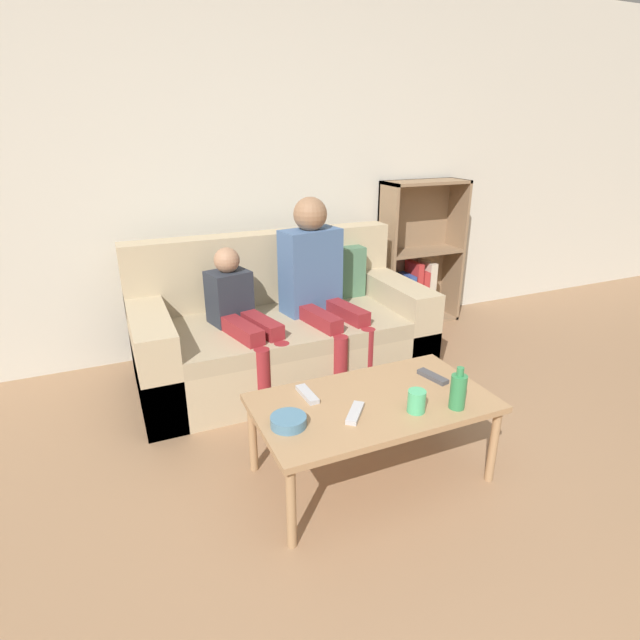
% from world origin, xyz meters
% --- Properties ---
extents(wall_back, '(12.00, 0.06, 2.60)m').
position_xyz_m(wall_back, '(0.00, 2.94, 1.30)').
color(wall_back, beige).
rests_on(wall_back, ground_plane).
extents(couch, '(1.88, 0.92, 0.91)m').
position_xyz_m(couch, '(-0.02, 2.30, 0.30)').
color(couch, tan).
rests_on(couch, ground_plane).
extents(bookshelf, '(0.70, 0.28, 1.19)m').
position_xyz_m(bookshelf, '(1.34, 2.78, 0.45)').
color(bookshelf, '#8E7051').
rests_on(bookshelf, ground_plane).
extents(coffee_table, '(1.09, 0.61, 0.41)m').
position_xyz_m(coffee_table, '(-0.00, 1.10, 0.38)').
color(coffee_table, '#A87F56').
rests_on(coffee_table, ground_plane).
extents(person_adult, '(0.45, 0.68, 1.18)m').
position_xyz_m(person_adult, '(0.20, 2.21, 0.68)').
color(person_adult, maroon).
rests_on(person_adult, ground_plane).
extents(person_child, '(0.38, 0.67, 0.91)m').
position_xyz_m(person_child, '(-0.32, 2.15, 0.52)').
color(person_child, maroon).
rests_on(person_child, ground_plane).
extents(cup_near, '(0.08, 0.08, 0.10)m').
position_xyz_m(cup_near, '(0.13, 0.94, 0.46)').
color(cup_near, '#4CB77A').
rests_on(cup_near, coffee_table).
extents(tv_remote_0, '(0.08, 0.18, 0.02)m').
position_xyz_m(tv_remote_0, '(0.38, 1.16, 0.42)').
color(tv_remote_0, '#47474C').
rests_on(tv_remote_0, coffee_table).
extents(tv_remote_1, '(0.05, 0.17, 0.02)m').
position_xyz_m(tv_remote_1, '(-0.26, 1.25, 0.42)').
color(tv_remote_1, '#B7B7BC').
rests_on(tv_remote_1, coffee_table).
extents(tv_remote_2, '(0.15, 0.16, 0.02)m').
position_xyz_m(tv_remote_2, '(-0.13, 1.02, 0.42)').
color(tv_remote_2, '#B7B7BC').
rests_on(tv_remote_2, coffee_table).
extents(snack_bowl, '(0.15, 0.15, 0.05)m').
position_xyz_m(snack_bowl, '(-0.43, 1.06, 0.44)').
color(snack_bowl, teal).
rests_on(snack_bowl, coffee_table).
extents(bottle, '(0.07, 0.07, 0.20)m').
position_xyz_m(bottle, '(0.31, 0.89, 0.50)').
color(bottle, '#33844C').
rests_on(bottle, coffee_table).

